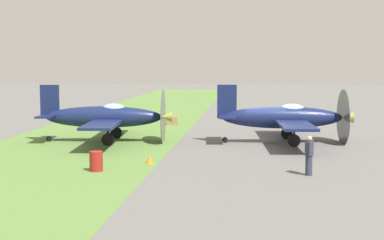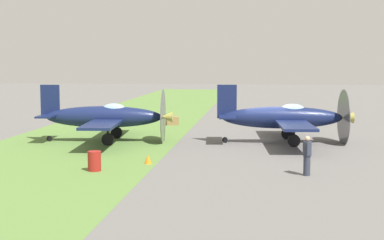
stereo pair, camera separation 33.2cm
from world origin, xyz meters
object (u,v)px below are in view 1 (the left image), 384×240
object	(u,v)px
ground_crew_chief	(309,155)
fuel_drum	(96,161)
runway_marker_cone	(149,159)
supply_crate	(171,121)
airplane_lead	(284,118)
airplane_wingman	(106,117)

from	to	relation	value
ground_crew_chief	fuel_drum	xyz separation A→B (m)	(0.05, -9.43, -0.46)
fuel_drum	runway_marker_cone	size ratio (longest dim) A/B	2.05
ground_crew_chief	supply_crate	bearing A→B (deg)	25.64
airplane_lead	ground_crew_chief	bearing A→B (deg)	-1.24
supply_crate	ground_crew_chief	bearing A→B (deg)	25.13
airplane_wingman	runway_marker_cone	size ratio (longest dim) A/B	23.18
airplane_wingman	airplane_lead	bearing A→B (deg)	89.31
airplane_lead	supply_crate	world-z (taller)	airplane_lead
airplane_lead	runway_marker_cone	distance (m)	10.39
airplane_wingman	ground_crew_chief	size ratio (longest dim) A/B	5.90
airplane_lead	ground_crew_chief	size ratio (longest dim) A/B	5.95
ground_crew_chief	runway_marker_cone	world-z (taller)	ground_crew_chief
fuel_drum	supply_crate	bearing A→B (deg)	177.71
ground_crew_chief	supply_crate	world-z (taller)	ground_crew_chief
supply_crate	runway_marker_cone	world-z (taller)	supply_crate
ground_crew_chief	supply_crate	size ratio (longest dim) A/B	1.92
airplane_wingman	supply_crate	distance (m)	9.89
airplane_lead	fuel_drum	distance (m)	13.26
runway_marker_cone	ground_crew_chief	bearing A→B (deg)	74.77
fuel_drum	runway_marker_cone	xyz separation A→B (m)	(-2.06, 2.05, -0.23)
supply_crate	airplane_lead	bearing A→B (deg)	42.80
fuel_drum	airplane_wingman	bearing A→B (deg)	-168.40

